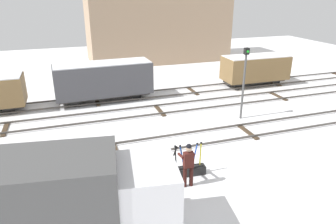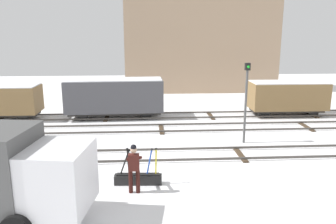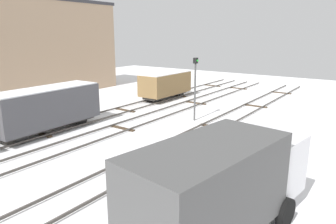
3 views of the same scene
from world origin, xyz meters
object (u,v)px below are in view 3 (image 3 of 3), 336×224
object	(u,v)px
rail_worker	(236,145)
signal_post	(195,83)
delivery_truck	(224,182)
freight_car_near_switch	(47,107)
switch_lever_frame	(222,158)
freight_car_far_end	(165,84)

from	to	relation	value
rail_worker	signal_post	bearing A→B (deg)	47.20
signal_post	delivery_truck	bearing A→B (deg)	-145.59
delivery_truck	freight_car_near_switch	bearing A→B (deg)	85.17
delivery_truck	signal_post	distance (m)	12.27
switch_lever_frame	freight_car_near_switch	bearing A→B (deg)	102.96
delivery_truck	freight_car_far_end	xyz separation A→B (m)	(14.67, 12.61, -0.31)
rail_worker	freight_car_near_switch	xyz separation A→B (m)	(-1.64, 11.00, 0.46)
delivery_truck	freight_car_far_end	world-z (taller)	delivery_truck
switch_lever_frame	rail_worker	distance (m)	1.05
rail_worker	delivery_truck	distance (m)	4.90
switch_lever_frame	delivery_truck	size ratio (longest dim) A/B	0.27
signal_post	freight_car_near_switch	world-z (taller)	signal_post
freight_car_far_end	freight_car_near_switch	distance (m)	11.73
rail_worker	freight_car_near_switch	world-z (taller)	freight_car_near_switch
freight_car_far_end	freight_car_near_switch	bearing A→B (deg)	-179.39
signal_post	freight_car_far_end	size ratio (longest dim) A/B	0.81
switch_lever_frame	signal_post	bearing A→B (deg)	43.88
freight_car_near_switch	rail_worker	bearing A→B (deg)	-83.38
switch_lever_frame	delivery_truck	bearing A→B (deg)	-150.71
switch_lever_frame	signal_post	size ratio (longest dim) A/B	0.44
delivery_truck	signal_post	bearing A→B (deg)	42.72
switch_lever_frame	freight_car_near_switch	xyz separation A→B (m)	(-1.76, 10.32, 1.24)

